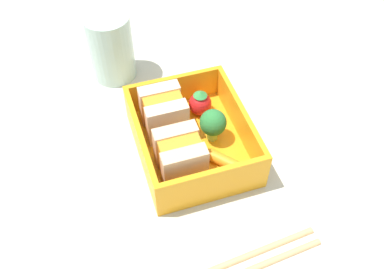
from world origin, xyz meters
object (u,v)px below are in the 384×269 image
Objects in this scene: broccoli_floret at (213,124)px; strawberry_far_left at (200,103)px; drinking_glass at (111,47)px; carrot_stick_far_left at (227,163)px; sandwich_center_left at (164,113)px; chopstick_pair at (230,269)px; sandwich_left at (180,156)px.

broccoli_floret is 4.67cm from strawberry_far_left.
carrot_stick_far_left is at bearing -156.87° from drinking_glass.
sandwich_center_left reaches higher than strawberry_far_left.
carrot_stick_far_left is 4.73cm from broccoli_floret.
drinking_glass is at bearing 8.94° from chopstick_pair.
sandwich_center_left reaches higher than carrot_stick_far_left.
sandwich_center_left is 5.09cm from strawberry_far_left.
carrot_stick_far_left is 0.51× the size of drinking_glass.
drinking_glass is at bearing 23.13° from carrot_stick_far_left.
drinking_glass is (19.48, 3.67, 0.89)cm from sandwich_left.
carrot_stick_far_left is at bearing -102.02° from sandwich_left.
chopstick_pair is at bearing 166.72° from broccoli_floret.
chopstick_pair is at bearing -171.06° from drinking_glass.
sandwich_center_left is 0.26× the size of chopstick_pair.
chopstick_pair is at bearing -176.04° from sandwich_center_left.
chopstick_pair is (-10.99, 3.82, -1.53)cm from carrot_stick_far_left.
strawberry_far_left is 14.59cm from drinking_glass.
chopstick_pair is (-18.76, -1.30, -3.38)cm from sandwich_center_left.
broccoli_floret is at bearing 2.61° from carrot_stick_far_left.
carrot_stick_far_left is 1.38× the size of strawberry_far_left.
sandwich_left reaches higher than strawberry_far_left.
strawberry_far_left is (8.90, 0.25, 0.86)cm from carrot_stick_far_left.
chopstick_pair is (-19.89, 3.57, -2.39)cm from strawberry_far_left.
broccoli_floret reaches higher than chopstick_pair.
drinking_glass is at bearing 10.67° from sandwich_left.
chopstick_pair is (-12.08, -1.30, -3.38)cm from sandwich_left.
sandwich_center_left is 1.19× the size of broccoli_floret.
broccoli_floret is at bearing -56.50° from sandwich_left.
strawberry_far_left is (1.13, -4.87, -0.99)cm from sandwich_center_left.
broccoli_floret is 0.22× the size of chopstick_pair.
sandwich_left is 0.55× the size of drinking_glass.
sandwich_center_left is 1.48× the size of strawberry_far_left.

